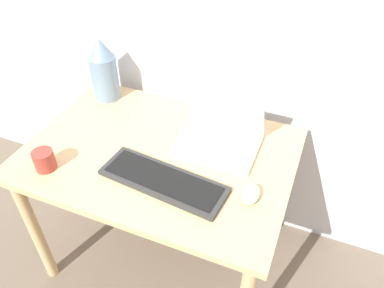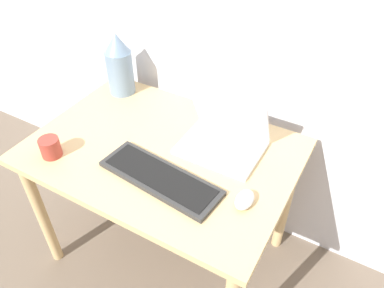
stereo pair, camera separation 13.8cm
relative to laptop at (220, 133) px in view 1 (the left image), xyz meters
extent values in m
cube|color=tan|center=(-0.21, -0.14, -0.07)|extent=(1.06, 0.75, 0.03)
cylinder|color=tan|center=(-0.69, -0.46, -0.42)|extent=(0.05, 0.05, 0.68)
cylinder|color=tan|center=(-0.69, 0.18, -0.42)|extent=(0.05, 0.05, 0.68)
cylinder|color=tan|center=(0.27, 0.18, -0.42)|extent=(0.05, 0.05, 0.68)
cube|color=white|center=(0.00, -0.02, -0.04)|extent=(0.32, 0.25, 0.02)
cube|color=silver|center=(0.00, -0.04, -0.03)|extent=(0.26, 0.14, 0.00)
cube|color=white|center=(0.00, 0.04, 0.08)|extent=(0.32, 0.12, 0.23)
cube|color=#0F1938|center=(0.00, 0.05, 0.08)|extent=(0.28, 0.09, 0.19)
cube|color=#2D2D2D|center=(-0.12, -0.29, -0.04)|extent=(0.49, 0.21, 0.02)
cube|color=black|center=(-0.12, -0.29, -0.03)|extent=(0.45, 0.17, 0.00)
ellipsoid|color=silver|center=(0.20, -0.24, -0.03)|extent=(0.06, 0.10, 0.04)
cylinder|color=slate|center=(-0.61, 0.13, 0.05)|extent=(0.12, 0.12, 0.21)
cone|color=slate|center=(-0.61, 0.13, 0.20)|extent=(0.12, 0.12, 0.09)
cylinder|color=#9E382D|center=(-0.57, -0.39, -0.01)|extent=(0.08, 0.08, 0.08)
camera|label=1|loc=(0.34, -1.13, 0.94)|focal=35.00mm
camera|label=2|loc=(0.46, -1.07, 0.94)|focal=35.00mm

